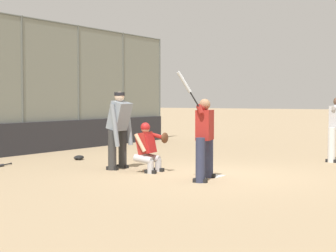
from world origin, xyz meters
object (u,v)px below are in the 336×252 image
Objects in this scene: umpire_home at (119,127)px; fielding_glove_on_dirt at (79,158)px; batter_at_plate at (204,136)px; catcher_behind_plate at (148,146)px.

fielding_glove_on_dirt is at bearing -118.33° from umpire_home.
batter_at_plate is 2.58m from umpire_home.
catcher_behind_plate is 0.97m from umpire_home.
fielding_glove_on_dirt is at bearing -116.80° from catcher_behind_plate.
catcher_behind_plate is 0.62× the size of umpire_home.
umpire_home reaches higher than catcher_behind_plate.
batter_at_plate is 1.21× the size of umpire_home.
catcher_behind_plate reaches higher than fielding_glove_on_dirt.
umpire_home is 5.34× the size of fielding_glove_on_dirt.
batter_at_plate is 1.96× the size of catcher_behind_plate.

